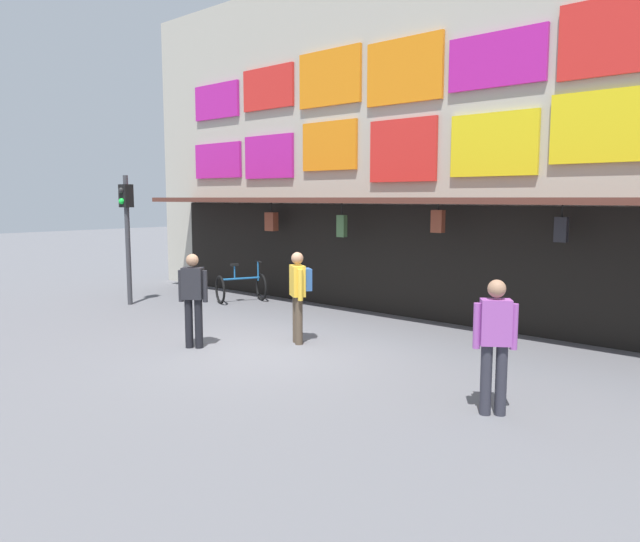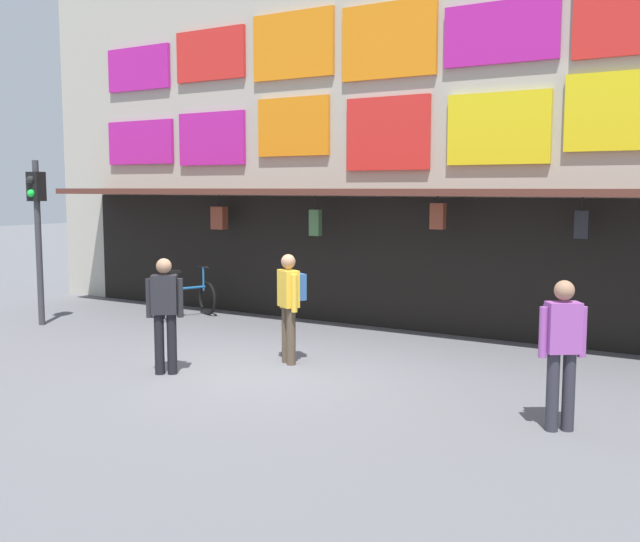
# 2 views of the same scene
# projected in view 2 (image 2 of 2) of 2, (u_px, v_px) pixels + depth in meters

# --- Properties ---
(ground_plane) EXTENTS (80.00, 80.00, 0.00)m
(ground_plane) POSITION_uv_depth(u_px,v_px,m) (266.00, 371.00, 10.89)
(ground_plane) COLOR slate
(shopfront) EXTENTS (18.00, 2.60, 8.00)m
(shopfront) POSITION_uv_depth(u_px,v_px,m) (402.00, 121.00, 14.32)
(shopfront) COLOR #B2AD9E
(shopfront) RESTS_ON ground
(traffic_light_near) EXTENTS (0.30, 0.34, 3.20)m
(traffic_light_near) POSITION_uv_depth(u_px,v_px,m) (37.00, 216.00, 14.32)
(traffic_light_near) COLOR #38383D
(traffic_light_near) RESTS_ON ground
(bicycle_parked) EXTENTS (1.10, 1.35, 1.05)m
(bicycle_parked) POSITION_uv_depth(u_px,v_px,m) (184.00, 299.00, 15.33)
(bicycle_parked) COLOR black
(bicycle_parked) RESTS_ON ground
(pedestrian_in_white) EXTENTS (0.48, 0.47, 1.68)m
(pedestrian_in_white) POSITION_uv_depth(u_px,v_px,m) (290.00, 300.00, 11.26)
(pedestrian_in_white) COLOR brown
(pedestrian_in_white) RESTS_ON ground
(pedestrian_in_yellow) EXTENTS (0.48, 0.47, 1.68)m
(pedestrian_in_yellow) POSITION_uv_depth(u_px,v_px,m) (561.00, 343.00, 8.14)
(pedestrian_in_yellow) COLOR #2D2D38
(pedestrian_in_yellow) RESTS_ON ground
(pedestrian_in_green) EXTENTS (0.45, 0.38, 1.68)m
(pedestrian_in_green) POSITION_uv_depth(u_px,v_px,m) (165.00, 309.00, 10.61)
(pedestrian_in_green) COLOR black
(pedestrian_in_green) RESTS_ON ground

